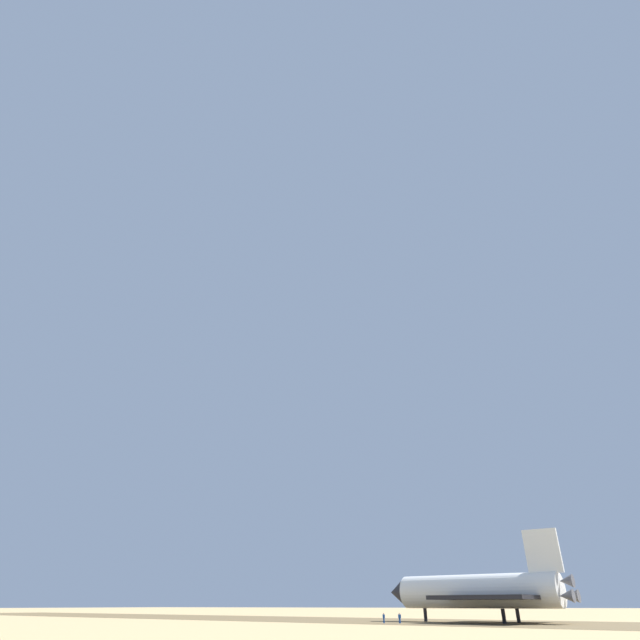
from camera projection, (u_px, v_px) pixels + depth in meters
ground_plane at (484, 623)px, 100.21m from camera, size 1200.00×1200.00×0.00m
runway_strip at (482, 623)px, 99.23m from camera, size 438.76×140.81×0.02m
space_shuttle at (475, 591)px, 102.11m from camera, size 38.67×27.40×15.80m
ground_crew_near_nose at (400, 618)px, 95.57m from camera, size 0.61×0.37×1.73m
ground_crew_mid_fuselage at (384, 618)px, 96.31m from camera, size 0.54×0.44×1.73m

